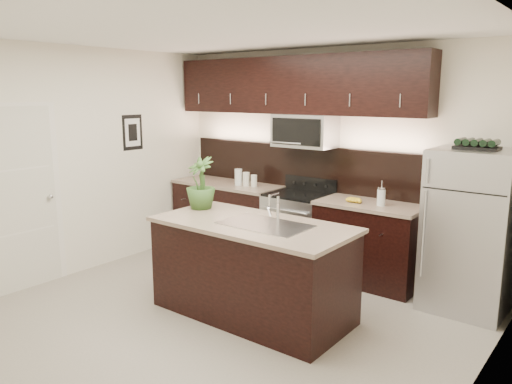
# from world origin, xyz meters

# --- Properties ---
(ground) EXTENTS (4.50, 4.50, 0.00)m
(ground) POSITION_xyz_m (0.00, 0.00, 0.00)
(ground) COLOR gray
(ground) RESTS_ON ground
(room_walls) EXTENTS (4.52, 4.02, 2.71)m
(room_walls) POSITION_xyz_m (-0.11, -0.04, 1.70)
(room_walls) COLOR silver
(room_walls) RESTS_ON ground
(counter_run) EXTENTS (3.51, 0.65, 0.94)m
(counter_run) POSITION_xyz_m (-0.46, 1.69, 0.47)
(counter_run) COLOR black
(counter_run) RESTS_ON ground
(upper_fixtures) EXTENTS (3.49, 0.40, 1.66)m
(upper_fixtures) POSITION_xyz_m (-0.43, 1.84, 2.14)
(upper_fixtures) COLOR black
(upper_fixtures) RESTS_ON counter_run
(island) EXTENTS (1.96, 0.96, 0.94)m
(island) POSITION_xyz_m (0.18, 0.20, 0.47)
(island) COLOR black
(island) RESTS_ON ground
(sink_faucet) EXTENTS (0.84, 0.50, 0.28)m
(sink_faucet) POSITION_xyz_m (0.33, 0.21, 0.96)
(sink_faucet) COLOR silver
(sink_faucet) RESTS_ON island
(refrigerator) EXTENTS (0.78, 0.71, 1.63)m
(refrigerator) POSITION_xyz_m (1.80, 1.63, 0.81)
(refrigerator) COLOR #B2B2B7
(refrigerator) RESTS_ON ground
(wine_rack) EXTENTS (0.40, 0.25, 0.10)m
(wine_rack) POSITION_xyz_m (1.80, 1.63, 1.67)
(wine_rack) COLOR black
(wine_rack) RESTS_ON refrigerator
(plant) EXTENTS (0.33, 0.33, 0.55)m
(plant) POSITION_xyz_m (-0.62, 0.33, 1.22)
(plant) COLOR #335823
(plant) RESTS_ON island
(canisters) EXTENTS (0.32, 0.13, 0.22)m
(canisters) POSITION_xyz_m (-1.10, 1.65, 1.04)
(canisters) COLOR silver
(canisters) RESTS_ON counter_run
(french_press) EXTENTS (0.09, 0.09, 0.27)m
(french_press) POSITION_xyz_m (0.85, 1.64, 1.04)
(french_press) COLOR silver
(french_press) RESTS_ON counter_run
(bananas) EXTENTS (0.19, 0.15, 0.06)m
(bananas) POSITION_xyz_m (0.50, 1.61, 0.97)
(bananas) COLOR gold
(bananas) RESTS_ON counter_run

